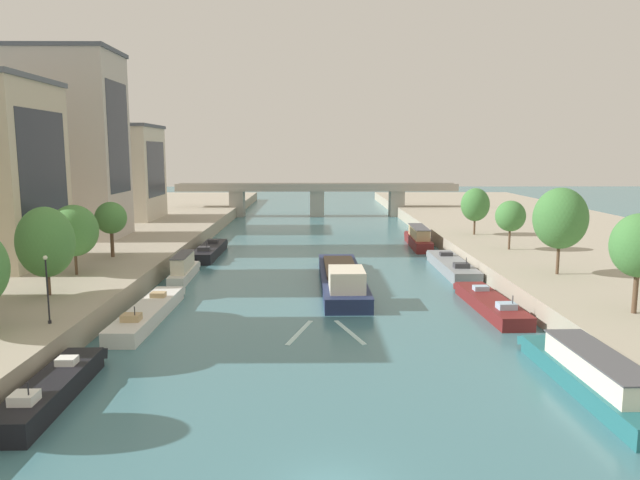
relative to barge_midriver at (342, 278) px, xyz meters
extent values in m
cube|color=#A89E89|center=(-36.08, 20.58, 0.01)|extent=(36.00, 170.00, 1.96)
cube|color=#A89E89|center=(32.11, 20.58, 0.01)|extent=(36.00, 170.00, 1.96)
cube|color=#1E284C|center=(-0.01, 0.73, -0.34)|extent=(4.18, 21.05, 1.25)
cube|color=#1E284C|center=(-0.14, 11.57, -0.22)|extent=(3.74, 1.30, 0.99)
cube|color=#1E284C|center=(-0.01, 0.73, 0.31)|extent=(4.26, 21.05, 0.06)
cube|color=beige|center=(0.08, -6.41, 1.25)|extent=(2.99, 4.24, 1.82)
cube|color=black|center=(0.05, -4.30, 1.52)|extent=(2.35, 0.06, 0.51)
cube|color=brown|center=(-0.03, 2.83, 0.52)|extent=(3.19, 10.96, 0.36)
cylinder|color=#232328|center=(0.66, -5.57, 0.89)|extent=(0.07, 0.07, 1.10)
cube|color=silver|center=(-0.14, -14.05, -0.95)|extent=(2.07, 5.85, 0.03)
cube|color=silver|center=(-3.74, -14.10, -0.95)|extent=(1.93, 5.88, 0.03)
cube|color=black|center=(-16.47, -25.91, -0.39)|extent=(2.30, 10.24, 1.16)
cube|color=black|center=(-16.57, -20.46, -0.27)|extent=(2.03, 1.28, 0.95)
cube|color=black|center=(-16.47, -25.91, 0.22)|extent=(2.35, 10.24, 0.06)
cube|color=white|center=(-16.51, -23.66, 0.45)|extent=(1.07, 0.92, 0.40)
cube|color=white|center=(-16.42, -28.76, 0.49)|extent=(1.18, 1.12, 0.48)
cylinder|color=#232328|center=(-16.09, -28.96, 0.80)|extent=(0.07, 0.07, 1.10)
cube|color=silver|center=(-15.60, -10.87, -0.45)|extent=(2.58, 13.79, 1.04)
cube|color=silver|center=(-15.47, -3.64, -0.34)|extent=(2.25, 1.26, 0.89)
cube|color=silver|center=(-15.60, -10.87, 0.11)|extent=(2.63, 13.79, 0.06)
cube|color=tan|center=(-15.54, -7.84, 0.34)|extent=(1.19, 0.92, 0.40)
cube|color=tan|center=(-15.66, -14.72, 0.38)|extent=(1.31, 1.12, 0.48)
cylinder|color=#232328|center=(-15.32, -15.00, 0.69)|extent=(0.07, 0.07, 1.10)
cube|color=silver|center=(-16.02, 4.06, -0.48)|extent=(1.85, 9.21, 0.98)
cube|color=silver|center=(-16.14, 9.00, -0.38)|extent=(1.57, 1.25, 0.85)
cube|color=silver|center=(-16.02, 4.06, 0.05)|extent=(1.88, 9.21, 0.06)
cube|color=beige|center=(-16.01, 3.61, 0.85)|extent=(1.47, 5.90, 1.56)
cube|color=#4C4C51|center=(-16.01, 3.61, 1.67)|extent=(1.57, 6.08, 0.08)
cylinder|color=#232328|center=(-15.71, 1.32, 0.63)|extent=(0.07, 0.07, 1.10)
cube|color=black|center=(-15.76, 17.53, -0.36)|extent=(2.63, 12.62, 1.21)
cube|color=black|center=(-15.72, 24.18, -0.24)|extent=(2.42, 1.27, 0.97)
cube|color=black|center=(-15.76, 17.53, 0.28)|extent=(2.68, 12.62, 0.06)
cube|color=#38383D|center=(-15.74, 20.30, 0.51)|extent=(1.27, 0.91, 0.40)
cube|color=#38383D|center=(-15.79, 14.01, 0.55)|extent=(1.40, 1.11, 0.48)
cylinder|color=#232328|center=(-15.41, 13.75, 0.86)|extent=(0.07, 0.07, 1.10)
cube|color=#23666B|center=(12.37, -24.87, -0.45)|extent=(2.96, 13.36, 1.03)
cube|color=#23666B|center=(12.17, -17.88, -0.35)|extent=(2.50, 1.29, 0.88)
cube|color=#23666B|center=(12.37, -24.87, 0.09)|extent=(3.01, 13.36, 0.06)
cube|color=beige|center=(12.38, -25.54, 0.72)|extent=(2.36, 8.56, 1.21)
cube|color=#4C4C51|center=(12.38, -25.54, 1.36)|extent=(2.52, 8.82, 0.08)
cube|color=maroon|center=(11.86, -8.33, -0.46)|extent=(2.98, 12.31, 1.01)
cube|color=maroon|center=(11.61, -1.88, -0.36)|extent=(2.43, 1.31, 0.87)
cube|color=maroon|center=(11.86, -8.33, 0.07)|extent=(3.03, 12.31, 0.06)
cube|color=#9EBCD6|center=(11.76, -5.65, 0.30)|extent=(1.29, 0.95, 0.40)
cube|color=#9EBCD6|center=(12.00, -11.75, 0.34)|extent=(1.42, 1.15, 0.48)
cylinder|color=#232328|center=(12.38, -11.98, 0.65)|extent=(0.07, 0.07, 1.10)
cube|color=gray|center=(12.40, 7.58, -0.39)|extent=(2.83, 14.05, 1.15)
cube|color=gray|center=(12.41, 14.96, -0.28)|extent=(2.67, 1.24, 0.94)
cube|color=gray|center=(12.40, 7.58, 0.21)|extent=(2.88, 14.05, 0.06)
cube|color=#38383D|center=(12.40, 10.67, 0.44)|extent=(1.41, 0.90, 0.40)
cube|color=#38383D|center=(12.39, 3.65, 0.48)|extent=(1.55, 1.10, 0.48)
cylinder|color=#232328|center=(12.81, 3.37, 0.79)|extent=(0.07, 0.07, 1.10)
cube|color=maroon|center=(11.68, 24.63, -0.32)|extent=(2.59, 12.43, 1.30)
cube|color=maroon|center=(11.88, 31.16, -0.19)|extent=(2.14, 1.33, 1.02)
cube|color=maroon|center=(11.68, 24.63, 0.36)|extent=(2.64, 12.43, 0.06)
cube|color=tan|center=(11.66, 24.01, 1.10)|extent=(2.06, 7.97, 1.42)
cube|color=#4C4C51|center=(11.66, 24.01, 1.85)|extent=(2.20, 8.21, 0.08)
cylinder|color=#232328|center=(11.90, 20.91, 0.94)|extent=(0.07, 0.07, 1.10)
cylinder|color=brown|center=(-23.24, -10.54, 2.33)|extent=(0.32, 0.32, 2.67)
ellipsoid|color=#4C8942|center=(-23.24, -10.54, 5.15)|extent=(4.29, 4.29, 5.42)
cylinder|color=brown|center=(-24.15, -2.87, 2.36)|extent=(0.25, 0.25, 2.74)
ellipsoid|color=#4C8942|center=(-24.15, -2.87, 5.00)|extent=(4.24, 4.24, 4.62)
cylinder|color=brown|center=(-23.93, 6.17, 2.61)|extent=(0.37, 0.37, 3.24)
ellipsoid|color=#4C8942|center=(-23.93, 6.17, 5.15)|extent=(3.26, 3.26, 3.33)
cylinder|color=brown|center=(19.32, -16.18, 2.75)|extent=(0.34, 0.34, 3.52)
ellipsoid|color=#427F3D|center=(19.32, -16.18, 5.71)|extent=(3.77, 3.77, 4.36)
cylinder|color=brown|center=(19.38, -3.15, 2.78)|extent=(0.28, 0.28, 3.58)
ellipsoid|color=#427F3D|center=(19.38, -3.15, 6.09)|extent=(4.76, 4.76, 5.48)
cylinder|color=brown|center=(19.48, 10.44, 2.42)|extent=(0.24, 0.24, 2.86)
ellipsoid|color=#427F3D|center=(19.48, 10.44, 4.81)|extent=(3.36, 3.36, 3.48)
cylinder|color=brown|center=(18.82, 22.60, 2.40)|extent=(0.27, 0.27, 2.81)
ellipsoid|color=#427F3D|center=(18.82, 22.60, 5.01)|extent=(3.78, 3.78, 4.40)
cylinder|color=black|center=(-19.82, -18.21, 3.09)|extent=(0.11, 0.11, 4.19)
sphere|color=#EAE5C6|center=(-19.82, -18.21, 5.32)|extent=(0.28, 0.28, 0.28)
cylinder|color=black|center=(-19.82, -18.21, 1.09)|extent=(0.22, 0.22, 0.20)
cube|color=#232833|center=(-28.77, 2.30, 10.66)|extent=(0.04, 10.00, 10.54)
cube|color=#BCB2A8|center=(-35.50, 20.96, 12.58)|extent=(15.97, 9.91, 23.17)
cube|color=#4C515B|center=(-35.50, 20.96, 24.41)|extent=(16.45, 10.20, 0.50)
cube|color=#232833|center=(-27.50, 20.96, 13.73)|extent=(0.04, 7.93, 13.90)
cube|color=beige|center=(-35.50, 42.32, 8.41)|extent=(13.93, 12.92, 14.83)
cube|color=#4C515B|center=(-35.50, 42.32, 16.08)|extent=(14.35, 13.31, 0.50)
cube|color=#232833|center=(-28.51, 42.32, 9.15)|extent=(0.04, 10.34, 8.90)
cube|color=#9E998E|center=(-1.98, 63.41, 4.46)|extent=(56.19, 4.40, 0.60)
cube|color=#9E998E|center=(-1.98, 61.41, 5.21)|extent=(56.19, 0.30, 0.90)
cube|color=#9E998E|center=(-1.98, 65.41, 5.21)|extent=(56.19, 0.30, 0.90)
cube|color=#9E998E|center=(-18.08, 63.41, 1.60)|extent=(2.80, 3.60, 5.13)
cube|color=#9E998E|center=(-1.98, 63.41, 1.60)|extent=(2.80, 3.60, 5.13)
cube|color=#9E998E|center=(14.11, 63.41, 1.60)|extent=(2.80, 3.60, 5.13)
camera|label=1|loc=(-2.76, -55.26, 12.00)|focal=33.08mm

